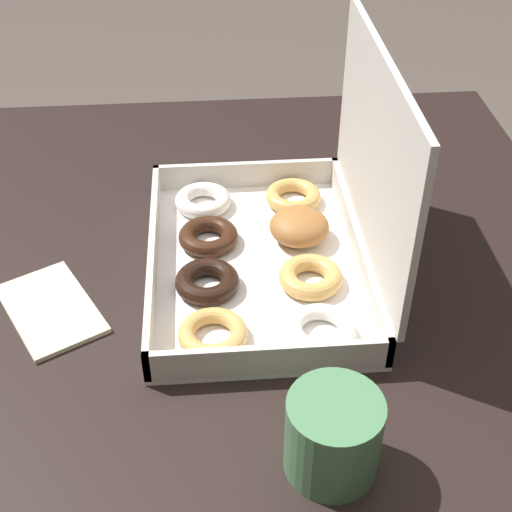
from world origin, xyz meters
TOP-DOWN VIEW (x-y plane):
  - dining_table at (0.00, 0.00)m, footprint 0.92×0.93m
  - donut_box at (0.01, 0.06)m, footprint 0.37×0.27m
  - coffee_mug at (0.31, 0.08)m, footprint 0.09×0.09m
  - paper_napkin at (0.07, -0.22)m, footprint 0.17×0.15m

SIDE VIEW (x-z plane):
  - dining_table at x=0.00m, z-range 0.26..0.99m
  - paper_napkin at x=0.07m, z-range 0.73..0.74m
  - coffee_mug at x=0.31m, z-range 0.73..0.82m
  - donut_box at x=0.01m, z-range 0.64..0.92m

